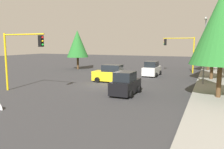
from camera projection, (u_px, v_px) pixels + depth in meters
ground_plane at (107, 85)px, 23.86m from camera, size 120.00×120.00×0.00m
sidewalk_kerb at (216, 84)px, 24.27m from camera, size 80.00×4.00×0.15m
traffic_signal_far_left at (181, 48)px, 33.88m from camera, size 0.36×4.59×5.28m
traffic_signal_near_right at (21, 50)px, 20.11m from camera, size 0.36×4.59×5.26m
street_lamp_curbside at (205, 43)px, 22.94m from camera, size 2.15×0.28×7.00m
tree_opposite_side at (77, 44)px, 38.53m from camera, size 3.61×3.61×6.57m
tree_roadside_near at (222, 26)px, 17.16m from camera, size 4.66×4.66×8.53m
tree_roadside_far at (209, 42)px, 35.88m from camera, size 3.86×3.86×7.04m
tree_roadside_mid at (214, 34)px, 26.48m from camera, size 4.49×4.49×8.21m
car_white at (152, 69)px, 30.92m from camera, size 4.16×2.03×1.98m
car_yellow at (111, 74)px, 25.72m from camera, size 1.99×4.05×1.98m
car_black at (125, 84)px, 19.41m from camera, size 3.69×1.99×1.98m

